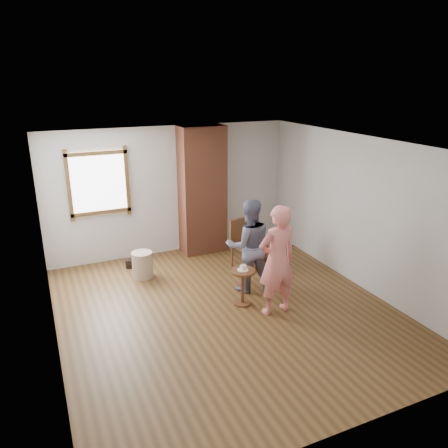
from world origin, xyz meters
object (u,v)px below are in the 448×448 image
at_px(dining_chair_left, 257,262).
at_px(person_pink, 277,260).
at_px(side_table, 243,281).
at_px(man, 249,246).
at_px(stoneware_crock, 142,265).
at_px(dining_chair_right, 243,241).

relative_size(dining_chair_left, person_pink, 0.47).
height_order(side_table, man, man).
relative_size(side_table, man, 0.37).
relative_size(stoneware_crock, dining_chair_left, 0.60).
bearing_deg(dining_chair_left, man, -151.51).
bearing_deg(person_pink, side_table, -52.61).
distance_m(stoneware_crock, dining_chair_right, 1.93).
bearing_deg(dining_chair_right, dining_chair_left, -117.21).
height_order(dining_chair_left, man, man).
distance_m(dining_chair_left, person_pink, 0.99).
distance_m(side_table, man, 0.67).
bearing_deg(person_pink, stoneware_crock, -55.06).
bearing_deg(person_pink, dining_chair_left, -102.03).
relative_size(stoneware_crock, side_table, 0.81).
bearing_deg(man, side_table, 65.97).
height_order(dining_chair_right, person_pink, person_pink).
xyz_separation_m(man, person_pink, (0.04, -0.86, 0.07)).
xyz_separation_m(side_table, person_pink, (0.36, -0.43, 0.47)).
bearing_deg(dining_chair_left, side_table, -118.13).
bearing_deg(dining_chair_right, stoneware_crock, 152.67).
relative_size(dining_chair_left, side_table, 1.35).
xyz_separation_m(dining_chair_left, person_pink, (-0.15, -0.88, 0.42)).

